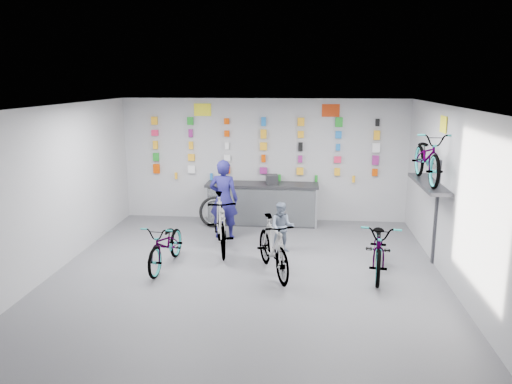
# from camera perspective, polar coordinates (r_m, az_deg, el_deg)

# --- Properties ---
(floor) EXTENTS (8.00, 8.00, 0.00)m
(floor) POSITION_cam_1_polar(r_m,az_deg,el_deg) (8.88, -1.25, -10.06)
(floor) COLOR #4E4E52
(floor) RESTS_ON ground
(ceiling) EXTENTS (8.00, 8.00, 0.00)m
(ceiling) POSITION_cam_1_polar(r_m,az_deg,el_deg) (8.20, -1.36, 9.65)
(ceiling) COLOR white
(ceiling) RESTS_ON wall_back
(wall_back) EXTENTS (7.00, 0.00, 7.00)m
(wall_back) POSITION_cam_1_polar(r_m,az_deg,el_deg) (12.32, 0.88, 3.68)
(wall_back) COLOR #A9A9AB
(wall_back) RESTS_ON floor
(wall_front) EXTENTS (7.00, 0.00, 7.00)m
(wall_front) POSITION_cam_1_polar(r_m,az_deg,el_deg) (4.67, -7.21, -11.98)
(wall_front) COLOR #A9A9AB
(wall_front) RESTS_ON floor
(wall_left) EXTENTS (0.00, 8.00, 8.00)m
(wall_left) POSITION_cam_1_polar(r_m,az_deg,el_deg) (9.48, -22.82, -0.09)
(wall_left) COLOR #A9A9AB
(wall_left) RESTS_ON floor
(wall_right) EXTENTS (0.00, 8.00, 8.00)m
(wall_right) POSITION_cam_1_polar(r_m,az_deg,el_deg) (8.73, 22.16, -1.07)
(wall_right) COLOR #A9A9AB
(wall_right) RESTS_ON floor
(counter) EXTENTS (2.70, 0.66, 1.00)m
(counter) POSITION_cam_1_polar(r_m,az_deg,el_deg) (12.08, 0.69, -1.42)
(counter) COLOR black
(counter) RESTS_ON floor
(merch_wall) EXTENTS (5.57, 0.08, 1.56)m
(merch_wall) POSITION_cam_1_polar(r_m,az_deg,el_deg) (12.21, 1.04, 4.96)
(merch_wall) COLOR #D54100
(merch_wall) RESTS_ON wall_back
(wall_bracket) EXTENTS (0.39, 1.90, 2.00)m
(wall_bracket) POSITION_cam_1_polar(r_m,az_deg,el_deg) (9.82, 19.23, 0.41)
(wall_bracket) COLOR #333338
(wall_bracket) RESTS_ON wall_right
(sign_left) EXTENTS (0.42, 0.02, 0.30)m
(sign_left) POSITION_cam_1_polar(r_m,az_deg,el_deg) (12.38, -6.13, 9.33)
(sign_left) COLOR #FFF624
(sign_left) RESTS_ON wall_back
(sign_right) EXTENTS (0.42, 0.02, 0.30)m
(sign_right) POSITION_cam_1_polar(r_m,az_deg,el_deg) (12.15, 8.54, 9.20)
(sign_right) COLOR red
(sign_right) RESTS_ON wall_back
(sign_side) EXTENTS (0.02, 0.40, 0.30)m
(sign_side) POSITION_cam_1_polar(r_m,az_deg,el_deg) (9.69, 20.62, 7.25)
(sign_side) COLOR #FFF624
(sign_side) RESTS_ON wall_right
(bike_left) EXTENTS (0.72, 1.72, 0.88)m
(bike_left) POSITION_cam_1_polar(r_m,az_deg,el_deg) (9.49, -10.22, -5.91)
(bike_left) COLOR gray
(bike_left) RESTS_ON floor
(bike_center) EXTENTS (1.08, 1.82, 1.05)m
(bike_center) POSITION_cam_1_polar(r_m,az_deg,el_deg) (8.97, 1.97, -6.23)
(bike_center) COLOR gray
(bike_center) RESTS_ON floor
(bike_right) EXTENTS (0.93, 2.01, 1.02)m
(bike_right) POSITION_cam_1_polar(r_m,az_deg,el_deg) (9.29, 13.94, -6.05)
(bike_right) COLOR gray
(bike_right) RESTS_ON floor
(bike_service) EXTENTS (0.99, 2.01, 1.17)m
(bike_service) POSITION_cam_1_polar(r_m,az_deg,el_deg) (10.21, -4.07, -3.55)
(bike_service) COLOR gray
(bike_service) RESTS_ON floor
(bike_wall) EXTENTS (0.63, 1.80, 0.95)m
(bike_wall) POSITION_cam_1_polar(r_m,az_deg,el_deg) (9.70, 19.04, 3.81)
(bike_wall) COLOR gray
(bike_wall) RESTS_ON wall_bracket
(clerk) EXTENTS (0.69, 0.50, 1.76)m
(clerk) POSITION_cam_1_polar(r_m,az_deg,el_deg) (10.96, -3.71, -0.82)
(clerk) COLOR #181552
(clerk) RESTS_ON floor
(customer) EXTENTS (0.51, 0.40, 1.03)m
(customer) POSITION_cam_1_polar(r_m,az_deg,el_deg) (10.15, 3.00, -4.04)
(customer) COLOR slate
(customer) RESTS_ON floor
(spare_wheel) EXTENTS (0.76, 0.29, 0.74)m
(spare_wheel) POSITION_cam_1_polar(r_m,az_deg,el_deg) (11.89, -4.74, -2.29)
(spare_wheel) COLOR black
(spare_wheel) RESTS_ON floor
(register) EXTENTS (0.32, 0.34, 0.22)m
(register) POSITION_cam_1_polar(r_m,az_deg,el_deg) (11.93, 1.83, 1.47)
(register) COLOR black
(register) RESTS_ON counter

